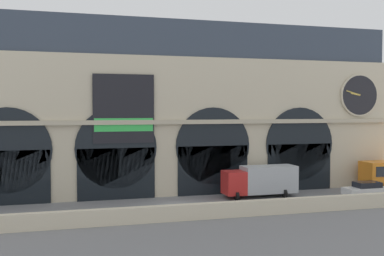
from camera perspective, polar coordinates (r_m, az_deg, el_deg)
The scene contains 5 objects.
ground_plane at distance 42.51m, azimuth -1.71°, elevation -9.67°, with size 200.00×200.00×0.00m, color slate.
quay_parapet_wall at distance 37.61m, azimuth 0.19°, elevation -10.26°, with size 90.00×0.70×1.27m, color beige.
station_building at distance 48.48m, azimuth -3.71°, elevation 2.14°, with size 51.65×4.53×18.03m.
box_truck_mideast at distance 47.36m, azimuth 8.44°, elevation -6.37°, with size 7.50×2.91×3.12m.
car_east at distance 50.02m, azimuth 20.59°, elevation -7.07°, with size 4.40×2.22×1.55m.
Camera 1 is at (-10.09, -40.35, 8.80)m, focal length 43.34 mm.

